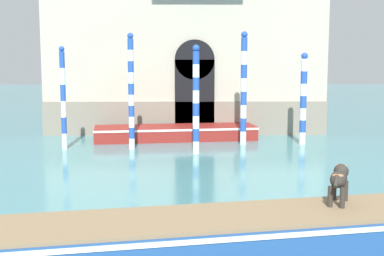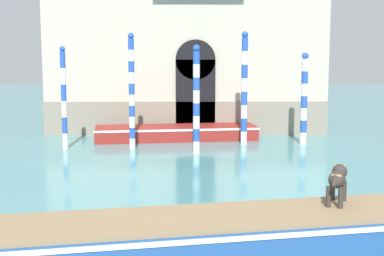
# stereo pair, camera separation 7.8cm
# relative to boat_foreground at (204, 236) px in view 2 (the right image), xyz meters

# --- Properties ---
(boat_foreground) EXTENTS (8.63, 3.21, 0.69)m
(boat_foreground) POSITION_rel_boat_foreground_xyz_m (0.00, 0.00, 0.00)
(boat_foreground) COLOR #234C8C
(boat_foreground) RESTS_ON ground_plane
(dog_on_deck) EXTENTS (0.53, 0.93, 0.65)m
(dog_on_deck) POSITION_rel_boat_foreground_xyz_m (2.35, 0.76, 0.75)
(dog_on_deck) COLOR #332D28
(dog_on_deck) RESTS_ON boat_foreground
(boat_moored_near_palazzo) EXTENTS (6.44, 2.48, 0.53)m
(boat_moored_near_palazzo) POSITION_rel_boat_foreground_xyz_m (-0.71, 12.38, -0.08)
(boat_moored_near_palazzo) COLOR maroon
(boat_moored_near_palazzo) RESTS_ON ground_plane
(mooring_pole_0) EXTENTS (0.24, 0.24, 4.13)m
(mooring_pole_0) POSITION_rel_boat_foreground_xyz_m (1.82, 11.19, 1.72)
(mooring_pole_0) COLOR white
(mooring_pole_0) RESTS_ON ground_plane
(mooring_pole_1) EXTENTS (0.19, 0.19, 3.58)m
(mooring_pole_1) POSITION_rel_boat_foreground_xyz_m (-4.53, 10.18, 1.44)
(mooring_pole_1) COLOR white
(mooring_pole_1) RESTS_ON ground_plane
(mooring_pole_2) EXTENTS (0.21, 0.21, 4.03)m
(mooring_pole_2) POSITION_rel_boat_foreground_xyz_m (-2.19, 10.22, 1.67)
(mooring_pole_2) COLOR white
(mooring_pole_2) RESTS_ON ground_plane
(mooring_pole_3) EXTENTS (0.24, 0.24, 3.37)m
(mooring_pole_3) POSITION_rel_boat_foreground_xyz_m (4.02, 11.20, 1.34)
(mooring_pole_3) COLOR white
(mooring_pole_3) RESTS_ON ground_plane
(mooring_pole_4) EXTENTS (0.23, 0.23, 3.61)m
(mooring_pole_4) POSITION_rel_boat_foreground_xyz_m (0.04, 9.29, 1.46)
(mooring_pole_4) COLOR white
(mooring_pole_4) RESTS_ON ground_plane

